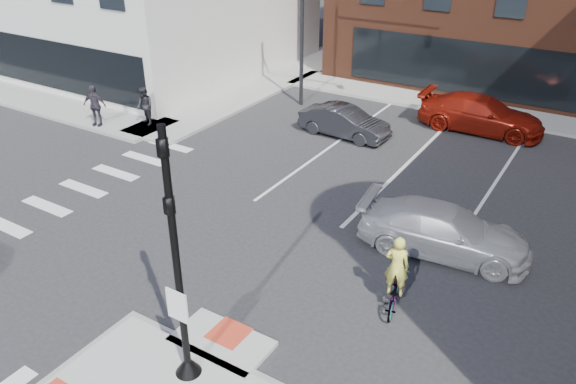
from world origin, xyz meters
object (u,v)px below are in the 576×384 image
Objects in this scene: pedestrian_a at (145,106)px; cyclist at (395,284)px; white_pickup at (444,231)px; bg_car_dark at (344,122)px; pedestrian_b at (95,105)px; bg_car_red at (481,114)px.

cyclist is at bearing -2.72° from pedestrian_a.
white_pickup is at bearing 8.85° from pedestrian_a.
pedestrian_b reaches higher than bg_car_dark.
cyclist is (6.59, -10.11, 0.05)m from bg_car_dark.
bg_car_dark is at bearing 37.80° from white_pickup.
pedestrian_b reaches higher than pedestrian_a.
bg_car_red is (-1.79, 10.76, 0.07)m from white_pickup.
pedestrian_a is at bearing 72.04° from white_pickup.
pedestrian_b is at bearing -125.88° from pedestrian_a.
bg_car_red reaches higher than white_pickup.
bg_car_red is 17.87m from pedestrian_b.
pedestrian_a is (-15.00, 6.17, 0.31)m from cyclist.
white_pickup is at bearing -132.02° from bg_car_dark.
pedestrian_a is (-13.46, -7.85, 0.23)m from bg_car_red.
bg_car_dark is 11.56m from pedestrian_b.
cyclist is (-0.25, -3.26, -0.01)m from white_pickup.
cyclist reaches higher than pedestrian_a.
bg_car_dark is at bearing 44.75° from pedestrian_a.
pedestrian_a is 0.93× the size of pedestrian_b.
cyclist is 16.22m from pedestrian_a.
pedestrian_b is (-16.89, 4.87, 0.38)m from cyclist.
white_pickup is at bearing -107.99° from cyclist.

